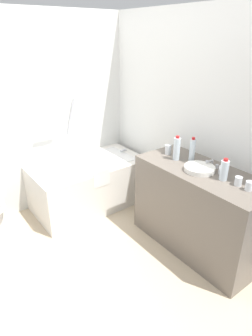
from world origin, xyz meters
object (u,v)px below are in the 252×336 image
drinking_glass_0 (238,181)px  drinking_glass_1 (168,150)px  water_bottle_2 (176,147)px  water_bottle_3 (224,170)px  sink_faucet (211,163)px  drinking_glass_3 (249,186)px  water_bottle_0 (177,149)px  drinking_glass_2 (223,170)px  bathtub (89,182)px  sink_basin (199,169)px  water_bottle_1 (192,150)px

drinking_glass_0 → drinking_glass_1: 0.87m
water_bottle_2 → water_bottle_3: bearing=-95.9°
sink_faucet → drinking_glass_1: (-0.12, 0.48, 0.02)m
drinking_glass_0 → drinking_glass_3: size_ratio=0.98×
water_bottle_0 → drinking_glass_2: water_bottle_0 is taller
drinking_glass_3 → bathtub: bearing=104.1°
sink_faucet → drinking_glass_2: 0.18m
drinking_glass_2 → drinking_glass_3: drinking_glass_3 is taller
water_bottle_2 → sink_faucet: bearing=-78.4°
drinking_glass_0 → sink_basin: bearing=95.5°
water_bottle_1 → drinking_glass_2: water_bottle_1 is taller
bathtub → water_bottle_0: bearing=-66.6°
water_bottle_1 → drinking_glass_3: 0.70m
water_bottle_0 → drinking_glass_3: water_bottle_0 is taller
sink_faucet → bathtub: bearing=113.9°
drinking_glass_0 → drinking_glass_1: bearing=88.9°
water_bottle_1 → drinking_glass_1: 0.29m
water_bottle_1 → water_bottle_2: bearing=96.0°
sink_basin → drinking_glass_2: (0.12, -0.17, 0.02)m
sink_basin → sink_faucet: bearing=0.0°
bathtub → drinking_glass_1: bathtub is taller
water_bottle_1 → sink_faucet: bearing=-72.9°
drinking_glass_0 → water_bottle_0: bearing=91.6°
sink_faucet → water_bottle_1: size_ratio=0.60×
water_bottle_2 → drinking_glass_3: bearing=-93.8°
water_bottle_2 → drinking_glass_0: 0.80m
drinking_glass_0 → drinking_glass_2: (0.08, 0.22, -0.00)m
sink_basin → water_bottle_0: bearing=86.9°
water_bottle_0 → water_bottle_2: 0.11m
drinking_glass_1 → water_bottle_3: bearing=-92.4°
water_bottle_0 → water_bottle_2: water_bottle_0 is taller
water_bottle_1 → water_bottle_2: 0.20m
drinking_glass_2 → drinking_glass_0: bearing=-109.8°
sink_faucet → drinking_glass_2: drinking_glass_2 is taller
water_bottle_2 → drinking_glass_3: size_ratio=2.46×
water_bottle_3 → drinking_glass_1: (0.03, 0.73, -0.04)m
water_bottle_2 → drinking_glass_0: water_bottle_2 is taller
bathtub → sink_faucet: (0.61, -1.38, 0.60)m
sink_basin → water_bottle_2: (0.09, 0.40, 0.07)m
sink_basin → water_bottle_1: (0.11, 0.20, 0.10)m
sink_faucet → water_bottle_1: 0.23m
bathtub → drinking_glass_2: (0.55, -1.55, 0.61)m
water_bottle_0 → sink_faucet: bearing=-64.2°
bathtub → water_bottle_0: 1.34m
sink_basin → drinking_glass_0: drinking_glass_0 is taller
sink_faucet → water_bottle_0: bearing=115.8°
water_bottle_0 → drinking_glass_2: (0.10, -0.50, -0.08)m
water_bottle_2 → drinking_glass_0: (-0.05, -0.79, -0.05)m
water_bottle_0 → drinking_glass_1: (0.04, 0.16, -0.07)m
sink_basin → sink_faucet: 0.17m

